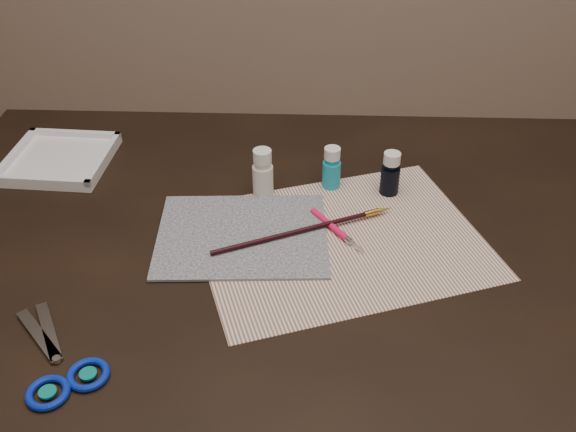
{
  "coord_description": "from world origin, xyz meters",
  "views": [
    {
      "loc": [
        0.03,
        -0.83,
        1.41
      ],
      "look_at": [
        0.0,
        0.0,
        0.8
      ],
      "focal_mm": 40.0,
      "sensor_mm": 36.0,
      "label": 1
    }
  ],
  "objects_px": {
    "paper": "(341,240)",
    "paint_bottle_cyan": "(332,168)",
    "paint_bottle_white": "(263,173)",
    "canvas": "(242,235)",
    "paint_bottle_navy": "(390,173)",
    "palette_tray": "(59,158)",
    "scissors": "(46,353)"
  },
  "relations": [
    {
      "from": "scissors",
      "to": "canvas",
      "type": "bearing_deg",
      "value": -84.44
    },
    {
      "from": "paint_bottle_white",
      "to": "canvas",
      "type": "bearing_deg",
      "value": -101.63
    },
    {
      "from": "canvas",
      "to": "paint_bottle_cyan",
      "type": "distance_m",
      "value": 0.22
    },
    {
      "from": "paint_bottle_white",
      "to": "paint_bottle_navy",
      "type": "xyz_separation_m",
      "value": [
        0.23,
        0.01,
        -0.0
      ]
    },
    {
      "from": "paper",
      "to": "paint_bottle_navy",
      "type": "height_order",
      "value": "paint_bottle_navy"
    },
    {
      "from": "canvas",
      "to": "paint_bottle_cyan",
      "type": "bearing_deg",
      "value": 46.29
    },
    {
      "from": "canvas",
      "to": "scissors",
      "type": "xyz_separation_m",
      "value": [
        -0.24,
        -0.27,
        0.0
      ]
    },
    {
      "from": "paper",
      "to": "paint_bottle_navy",
      "type": "xyz_separation_m",
      "value": [
        0.09,
        0.14,
        0.04
      ]
    },
    {
      "from": "paint_bottle_navy",
      "to": "palette_tray",
      "type": "relative_size",
      "value": 0.44
    },
    {
      "from": "paper",
      "to": "paint_bottle_cyan",
      "type": "relative_size",
      "value": 5.6
    },
    {
      "from": "canvas",
      "to": "palette_tray",
      "type": "distance_m",
      "value": 0.44
    },
    {
      "from": "canvas",
      "to": "paint_bottle_white",
      "type": "bearing_deg",
      "value": 78.37
    },
    {
      "from": "scissors",
      "to": "palette_tray",
      "type": "height_order",
      "value": "palette_tray"
    },
    {
      "from": "paint_bottle_navy",
      "to": "canvas",
      "type": "bearing_deg",
      "value": -151.27
    },
    {
      "from": "paint_bottle_cyan",
      "to": "paint_bottle_navy",
      "type": "relative_size",
      "value": 0.97
    },
    {
      "from": "canvas",
      "to": "scissors",
      "type": "distance_m",
      "value": 0.36
    },
    {
      "from": "paper",
      "to": "paint_bottle_navy",
      "type": "distance_m",
      "value": 0.18
    },
    {
      "from": "palette_tray",
      "to": "paint_bottle_white",
      "type": "bearing_deg",
      "value": -12.64
    },
    {
      "from": "paint_bottle_white",
      "to": "paint_bottle_cyan",
      "type": "height_order",
      "value": "paint_bottle_white"
    },
    {
      "from": "paint_bottle_cyan",
      "to": "scissors",
      "type": "bearing_deg",
      "value": -132.38
    },
    {
      "from": "paint_bottle_navy",
      "to": "scissors",
      "type": "height_order",
      "value": "paint_bottle_navy"
    },
    {
      "from": "paper",
      "to": "paint_bottle_navy",
      "type": "relative_size",
      "value": 5.45
    },
    {
      "from": "paint_bottle_white",
      "to": "palette_tray",
      "type": "distance_m",
      "value": 0.42
    },
    {
      "from": "paint_bottle_cyan",
      "to": "paper",
      "type": "bearing_deg",
      "value": -85.23
    },
    {
      "from": "paper",
      "to": "scissors",
      "type": "xyz_separation_m",
      "value": [
        -0.4,
        -0.26,
        0.0
      ]
    },
    {
      "from": "paint_bottle_cyan",
      "to": "scissors",
      "type": "xyz_separation_m",
      "value": [
        -0.39,
        -0.42,
        -0.04
      ]
    },
    {
      "from": "paint_bottle_cyan",
      "to": "scissors",
      "type": "distance_m",
      "value": 0.57
    },
    {
      "from": "paint_bottle_navy",
      "to": "scissors",
      "type": "relative_size",
      "value": 0.39
    },
    {
      "from": "paper",
      "to": "scissors",
      "type": "relative_size",
      "value": 2.13
    },
    {
      "from": "paint_bottle_white",
      "to": "paint_bottle_cyan",
      "type": "bearing_deg",
      "value": 13.05
    },
    {
      "from": "paint_bottle_navy",
      "to": "paper",
      "type": "bearing_deg",
      "value": -122.38
    },
    {
      "from": "paint_bottle_navy",
      "to": "paint_bottle_white",
      "type": "bearing_deg",
      "value": -177.13
    }
  ]
}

